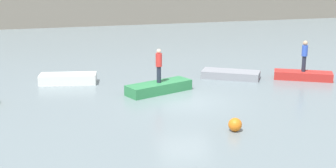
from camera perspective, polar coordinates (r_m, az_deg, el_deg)
ground_plane at (r=22.50m, az=2.02°, el=-2.11°), size 120.00×120.00×0.00m
embankment_wall at (r=49.98m, az=-8.12°, el=9.19°), size 80.00×1.20×3.80m
rowboat_white at (r=26.25m, az=-11.99°, el=0.62°), size 3.20×1.68×0.54m
rowboat_green at (r=23.93m, az=-1.10°, el=-0.43°), size 3.63×2.26×0.52m
rowboat_grey at (r=27.13m, az=7.58°, el=1.15°), size 3.43×2.80×0.43m
rowboat_red at (r=27.68m, az=16.00°, el=1.00°), size 3.27×2.42×0.46m
person_blue_shirt at (r=27.43m, az=16.18°, el=3.48°), size 0.32×0.32×1.75m
person_red_shirt at (r=23.65m, az=-1.12°, el=2.43°), size 0.32×0.32×1.73m
mooring_buoy at (r=18.70m, az=8.11°, el=-4.88°), size 0.54×0.54×0.54m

